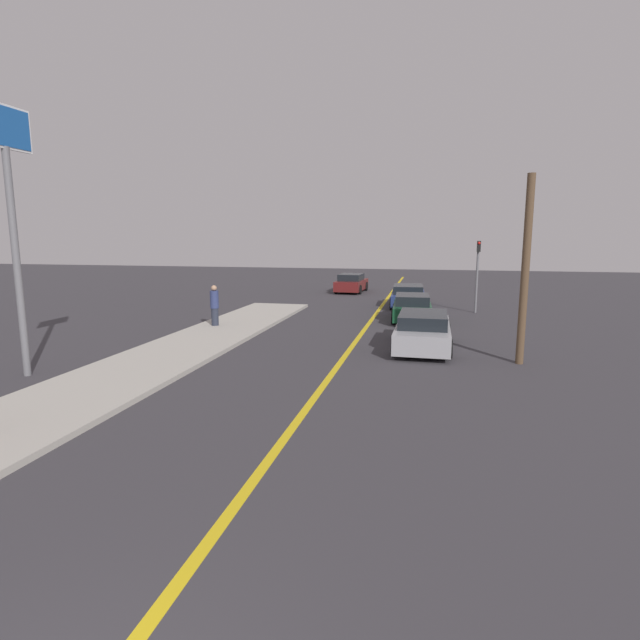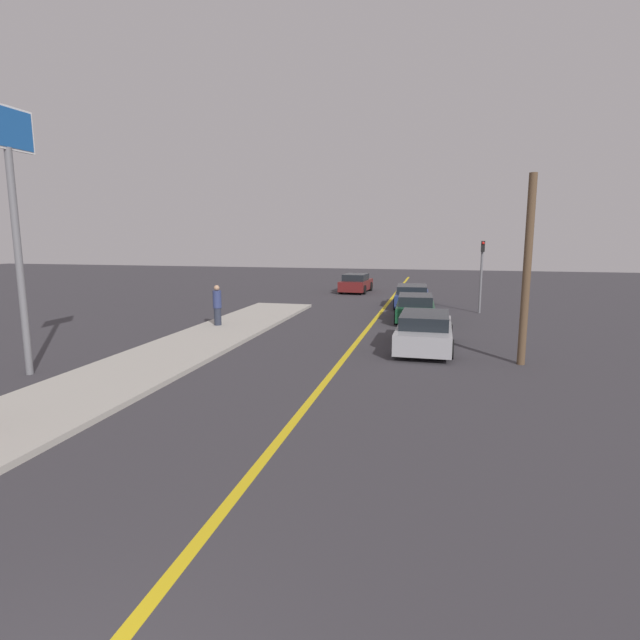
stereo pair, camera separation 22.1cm
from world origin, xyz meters
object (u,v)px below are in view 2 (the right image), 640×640
(car_parked_left_lot, at_px, (356,283))
(pedestrian_mid_group, at_px, (217,305))
(car_ahead_center, at_px, (415,308))
(traffic_light, at_px, (482,269))
(utility_pole, at_px, (527,271))
(car_near_right_lane, at_px, (424,331))
(roadside_sign, at_px, (11,183))
(car_far_distant, at_px, (412,296))

(car_parked_left_lot, height_order, pedestrian_mid_group, pedestrian_mid_group)
(car_ahead_center, distance_m, traffic_light, 4.80)
(car_ahead_center, xyz_separation_m, utility_pole, (3.62, -7.58, 2.29))
(car_near_right_lane, relative_size, roadside_sign, 0.63)
(car_ahead_center, relative_size, roadside_sign, 0.55)
(car_far_distant, relative_size, pedestrian_mid_group, 2.53)
(car_far_distant, distance_m, utility_pole, 13.20)
(car_near_right_lane, bearing_deg, car_ahead_center, 96.12)
(utility_pole, bearing_deg, traffic_light, 92.50)
(car_near_right_lane, relative_size, utility_pole, 0.80)
(car_parked_left_lot, distance_m, traffic_light, 11.66)
(car_near_right_lane, distance_m, traffic_light, 9.68)
(car_near_right_lane, relative_size, car_far_distant, 1.05)
(car_far_distant, height_order, traffic_light, traffic_light)
(traffic_light, bearing_deg, utility_pole, -87.50)
(car_parked_left_lot, bearing_deg, traffic_light, -43.81)
(car_far_distant, height_order, car_parked_left_lot, car_parked_left_lot)
(roadside_sign, bearing_deg, pedestrian_mid_group, 75.14)
(car_near_right_lane, xyz_separation_m, car_ahead_center, (-0.61, 5.99, -0.03))
(car_parked_left_lot, relative_size, utility_pole, 0.69)
(roadside_sign, distance_m, utility_pole, 14.96)
(car_near_right_lane, bearing_deg, car_far_distant, 95.76)
(car_ahead_center, xyz_separation_m, car_far_distant, (-0.41, 4.78, 0.01))
(car_parked_left_lot, bearing_deg, car_ahead_center, -64.78)
(car_ahead_center, bearing_deg, traffic_light, 42.81)
(pedestrian_mid_group, xyz_separation_m, roadside_sign, (-2.15, -8.10, 4.37))
(car_ahead_center, xyz_separation_m, car_parked_left_lot, (-4.76, 11.61, 0.03))
(car_ahead_center, height_order, car_far_distant, car_ahead_center)
(car_parked_left_lot, bearing_deg, pedestrian_mid_group, -99.74)
(roadside_sign, bearing_deg, utility_pole, 17.88)
(car_near_right_lane, xyz_separation_m, utility_pole, (3.02, -1.59, 2.26))
(car_parked_left_lot, distance_m, roadside_sign, 24.83)
(car_far_distant, xyz_separation_m, roadside_sign, (-10.00, -16.88, 4.76))
(pedestrian_mid_group, relative_size, utility_pole, 0.30)
(car_far_distant, distance_m, car_parked_left_lot, 8.09)
(car_near_right_lane, relative_size, car_ahead_center, 1.15)
(traffic_light, height_order, roadside_sign, roadside_sign)
(car_ahead_center, relative_size, car_parked_left_lot, 1.01)
(car_parked_left_lot, xyz_separation_m, traffic_light, (7.91, -8.41, 1.67))
(car_far_distant, bearing_deg, traffic_light, -26.40)
(car_far_distant, height_order, roadside_sign, roadside_sign)
(car_ahead_center, relative_size, car_far_distant, 0.91)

